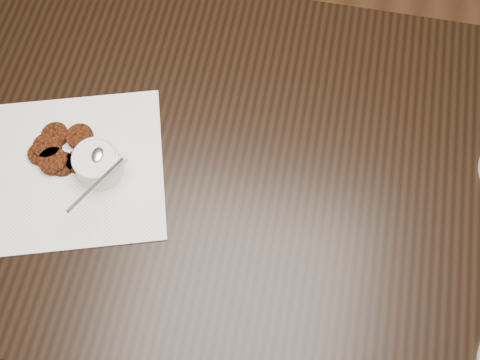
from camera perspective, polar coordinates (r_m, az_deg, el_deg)
name	(u,v)px	position (r m, az deg, el deg)	size (l,w,h in m)	color
floor	(236,294)	(1.88, -0.43, -10.81)	(4.00, 4.00, 0.00)	#54331D
table	(221,226)	(1.55, -1.81, -4.42)	(1.40, 0.90, 0.75)	black
napkin	(78,169)	(1.24, -15.19, 1.01)	(0.34, 0.34, 0.00)	white
sauce_ramekin	(95,157)	(1.17, -13.72, 2.17)	(0.12, 0.12, 0.13)	silver
patty_cluster	(58,153)	(1.25, -17.00, 2.48)	(0.18, 0.18, 0.02)	#5D250C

